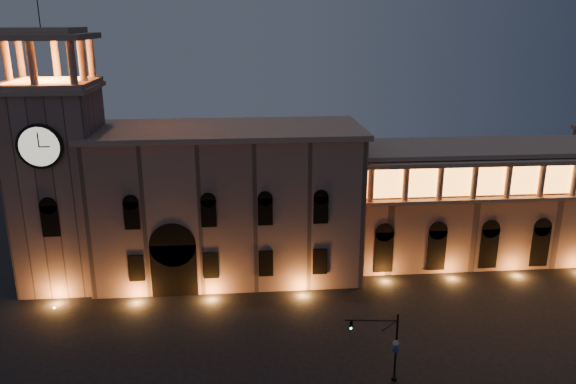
{
  "coord_description": "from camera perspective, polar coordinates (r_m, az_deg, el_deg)",
  "views": [
    {
      "loc": [
        -0.61,
        -40.65,
        29.13
      ],
      "look_at": [
        4.45,
        16.0,
        11.64
      ],
      "focal_mm": 35.0,
      "sensor_mm": 36.0,
      "label": 1
    }
  ],
  "objects": [
    {
      "name": "traffic_light",
      "position": [
        48.89,
        10.0,
        -15.12
      ],
      "size": [
        4.53,
        0.81,
        6.24
      ],
      "rotation": [
        0.0,
        0.0,
        -0.12
      ],
      "color": "black",
      "rests_on": "ground"
    },
    {
      "name": "ground",
      "position": [
        50.02,
        -3.64,
        -18.56
      ],
      "size": [
        160.0,
        160.0,
        0.0
      ],
      "primitive_type": "plane",
      "color": "black",
      "rests_on": "ground"
    },
    {
      "name": "colonnade_wing",
      "position": [
        75.56,
        20.72,
        -0.81
      ],
      "size": [
        40.6,
        11.5,
        14.5
      ],
      "color": "#886457",
      "rests_on": "ground"
    },
    {
      "name": "clock_tower",
      "position": [
        66.86,
        -22.24,
        1.4
      ],
      "size": [
        9.8,
        9.8,
        32.4
      ],
      "color": "#8D695C",
      "rests_on": "ground"
    },
    {
      "name": "government_building",
      "position": [
        65.83,
        -6.13,
        -1.02
      ],
      "size": [
        30.8,
        12.8,
        17.6
      ],
      "color": "#8D695C",
      "rests_on": "ground"
    }
  ]
}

